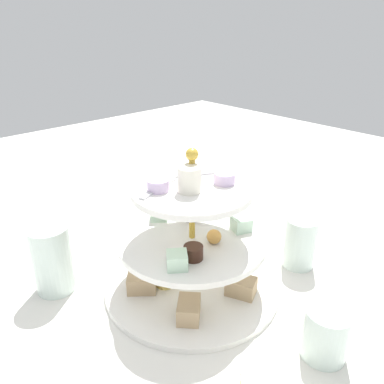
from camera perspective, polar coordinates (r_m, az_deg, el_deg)
The scene contains 6 objects.
ground_plane at distance 0.70m, azimuth 0.00°, elevation -13.88°, with size 2.40×2.40×0.00m, color silver.
tiered_serving_stand at distance 0.66m, azimuth -0.02°, elevation -8.80°, with size 0.31×0.31×0.26m.
water_glass_tall_right at distance 0.70m, azimuth -20.12°, elevation -9.36°, with size 0.07×0.07×0.12m, color silver.
water_glass_short_left at distance 0.59m, azimuth 19.34°, elevation -19.29°, with size 0.06×0.06×0.08m, color silver.
butter_knife_left at distance 0.94m, azimuth -3.29°, elevation -2.99°, with size 0.17×0.01×0.00m, color silver.
water_glass_mid_back at distance 0.76m, azimuth 15.81°, elevation -7.25°, with size 0.06×0.06×0.10m, color silver.
Camera 1 is at (0.38, 0.40, 0.44)m, focal length 35.73 mm.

